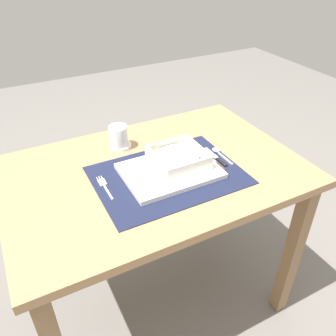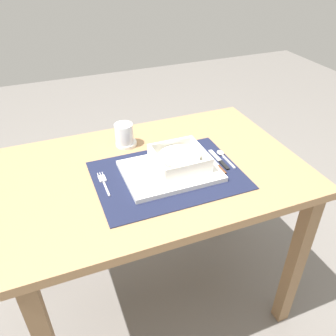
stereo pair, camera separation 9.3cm
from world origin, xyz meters
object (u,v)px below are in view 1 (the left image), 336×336
Objects in this scene: fork at (104,186)px; butter_knife at (217,158)px; drinking_glass at (119,139)px; bread_knife at (214,162)px; dining_table at (155,193)px; spoon at (218,152)px; porridge_bowl at (178,159)px; condiment_saucer at (121,145)px.

fork is 0.40m from butter_knife.
fork is at bearing -122.18° from drinking_glass.
butter_knife reaches higher than fork.
dining_table is at bearing 161.94° from bread_knife.
dining_table is 8.53× the size of spoon.
dining_table is 0.21m from fork.
drinking_glass is (-0.25, 0.25, 0.03)m from bread_knife.
drinking_glass is at bearing 150.01° from spoon.
porridge_bowl reaches higher than butter_knife.
drinking_glass is at bearing 135.79° from bread_knife.
porridge_bowl is 0.13m from bread_knife.
butter_knife is at bearing -41.18° from condiment_saucer.
butter_knife is at bearing -4.75° from porridge_bowl.
porridge_bowl is 0.18m from spoon.
drinking_glass is 0.03m from condiment_saucer.
spoon is at bearing -34.98° from condiment_saucer.
fork is 0.24m from drinking_glass.
fork is at bearing -123.10° from condiment_saucer.
dining_table is 0.22m from condiment_saucer.
butter_knife is 1.00× the size of bread_knife.
condiment_saucer is at bearing 134.96° from bread_knife.
porridge_bowl is at bearing -170.08° from spoon.
fork is 0.38m from bread_knife.
fork is at bearing 176.22° from porridge_bowl.
condiment_saucer is (-0.29, 0.21, 0.00)m from spoon.
porridge_bowl is 0.25m from drinking_glass.
condiment_saucer is (-0.25, 0.25, 0.00)m from bread_knife.
drinking_glass is at bearing 140.14° from butter_knife.
porridge_bowl reaches higher than fork.
fork is at bearing 176.40° from butter_knife.
condiment_saucer is at bearing 104.87° from dining_table.
porridge_bowl is 0.26m from fork.
butter_knife and bread_knife have the same top height.
fork is 1.51× the size of drinking_glass.
butter_knife is (0.22, -0.05, 0.11)m from dining_table.
porridge_bowl is 0.15m from butter_knife.
drinking_glass reaches higher than bread_knife.
drinking_glass reaches higher than dining_table.
spoon is (0.24, -0.02, 0.11)m from dining_table.
drinking_glass reaches higher than fork.
butter_knife is at bearing -126.09° from spoon.
butter_knife is 0.36m from condiment_saucer.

